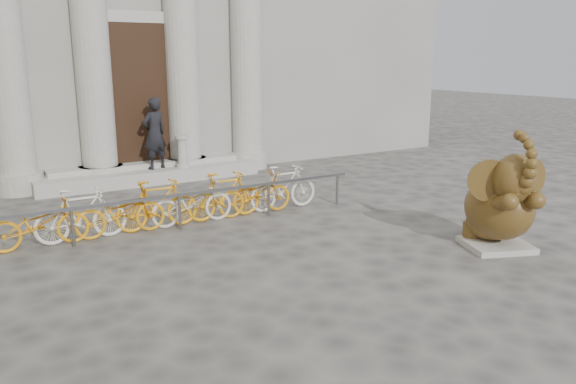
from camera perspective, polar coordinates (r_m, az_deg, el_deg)
ground at (r=7.75m, az=8.20°, el=-11.84°), size 80.00×80.00×0.00m
entrance_steps at (r=15.76m, az=-13.84°, el=1.68°), size 6.00×1.20×0.36m
elephant_statue at (r=10.46m, az=20.81°, el=-1.34°), size 1.45×1.70×2.15m
bike_rack at (r=11.38m, az=-11.49°, el=-1.02°), size 8.00×0.53×1.00m
pedestrian at (r=15.53m, az=-13.40°, el=5.81°), size 0.81×0.66×1.92m
balustrade_post at (r=15.64m, az=-10.69°, el=3.95°), size 0.36×0.36×0.89m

